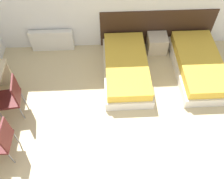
# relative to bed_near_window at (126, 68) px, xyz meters

# --- Properties ---
(headboard_panel) EXTENTS (2.64, 0.03, 0.94)m
(headboard_panel) POSITION_rel_bed_near_window_xyz_m (0.79, 0.98, 0.26)
(headboard_panel) COLOR #382316
(headboard_panel) RESTS_ON ground_plane
(bed_near_window) EXTENTS (0.96, 1.89, 0.43)m
(bed_near_window) POSITION_rel_bed_near_window_xyz_m (0.00, 0.00, 0.00)
(bed_near_window) COLOR silver
(bed_near_window) RESTS_ON ground_plane
(bed_near_door) EXTENTS (0.96, 1.89, 0.43)m
(bed_near_door) POSITION_rel_bed_near_window_xyz_m (1.57, 0.00, 0.00)
(bed_near_door) COLOR silver
(bed_near_door) RESTS_ON ground_plane
(nightstand) EXTENTS (0.44, 0.41, 0.42)m
(nightstand) POSITION_rel_bed_near_window_xyz_m (0.79, 0.74, 0.01)
(nightstand) COLOR beige
(nightstand) RESTS_ON ground_plane
(radiator) EXTENTS (0.99, 0.12, 0.54)m
(radiator) POSITION_rel_bed_near_window_xyz_m (-1.67, 0.89, 0.06)
(radiator) COLOR silver
(radiator) RESTS_ON ground_plane
(chair_near_laptop) EXTENTS (0.48, 0.48, 0.90)m
(chair_near_laptop) POSITION_rel_bed_near_window_xyz_m (-2.21, -0.86, 0.29)
(chair_near_laptop) COLOR #511919
(chair_near_laptop) RESTS_ON ground_plane
(chair_near_notebook) EXTENTS (0.45, 0.45, 0.90)m
(chair_near_notebook) POSITION_rel_bed_near_window_xyz_m (-2.20, -1.72, 0.29)
(chair_near_notebook) COLOR #511919
(chair_near_notebook) RESTS_ON ground_plane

